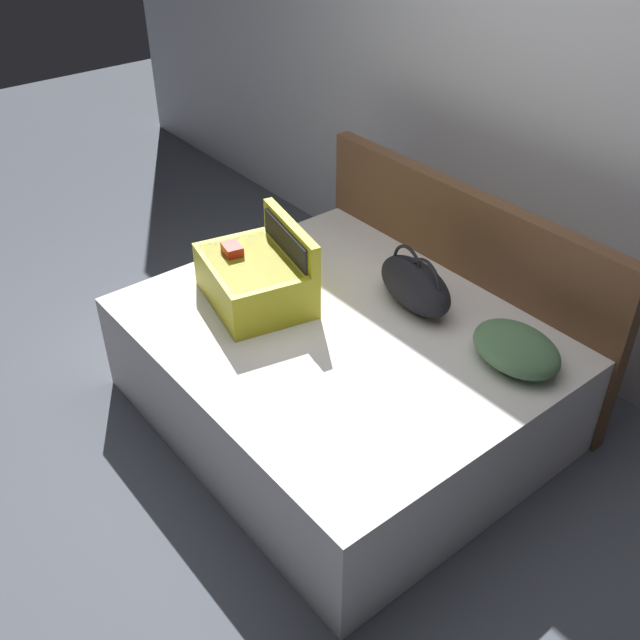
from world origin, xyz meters
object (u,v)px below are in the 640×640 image
Objects in this scene: bed at (339,373)px; duffel_bag at (415,285)px; pillow_near_headboard at (516,349)px; hard_case_large at (256,276)px.

bed is 3.78× the size of duffel_bag.
pillow_near_headboard is at bearing 33.02° from bed.
duffel_bag reaches higher than pillow_near_headboard.
hard_case_large is at bearing -151.70° from pillow_near_headboard.
hard_case_large is 0.74m from duffel_bag.
hard_case_large is at bearing -132.58° from duffel_bag.
duffel_bag is 0.57m from pillow_near_headboard.
bed is 0.55m from duffel_bag.
duffel_bag reaches higher than bed.
bed is at bearing -101.21° from duffel_bag.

